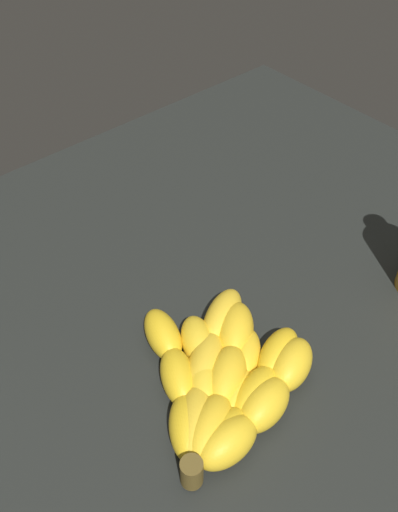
% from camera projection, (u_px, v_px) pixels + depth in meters
% --- Properties ---
extents(ground_plane, '(0.93, 0.71, 0.05)m').
position_uv_depth(ground_plane, '(198.00, 309.00, 0.65)').
color(ground_plane, black).
extents(banana_bunch, '(0.19, 0.19, 0.04)m').
position_uv_depth(banana_bunch, '(223.00, 384.00, 0.53)').
color(banana_bunch, yellow).
rests_on(banana_bunch, ground_plane).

